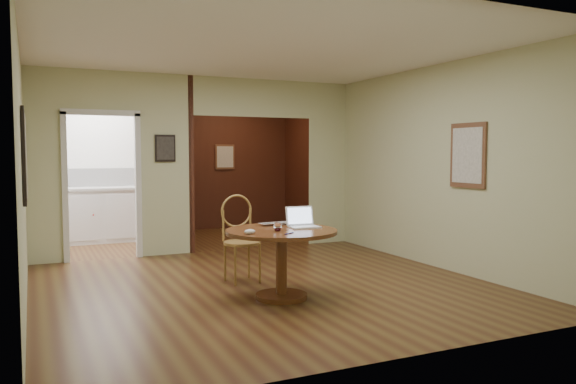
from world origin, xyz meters
name	(u,v)px	position (x,y,z in m)	size (l,w,h in m)	color
floor	(267,287)	(0.00, 0.00, 0.00)	(5.00, 5.00, 0.00)	#442413
room_shell	(165,168)	(-0.47, 3.10, 1.29)	(5.20, 7.50, 5.00)	white
dining_table	(281,247)	(-0.06, -0.55, 0.54)	(1.17, 1.17, 0.73)	#5C2A17
chair	(240,233)	(-0.18, 0.41, 0.57)	(0.46, 0.46, 1.03)	#A37939
open_laptop	(302,221)	(0.23, -0.46, 0.79)	(0.33, 0.29, 0.22)	white
closed_laptop	(278,224)	(0.04, -0.23, 0.75)	(0.37, 0.23, 0.03)	#A6A6AB
mouse	(250,232)	(-0.48, -0.72, 0.76)	(0.12, 0.07, 0.05)	white
wine_glass	(278,227)	(-0.14, -0.64, 0.78)	(0.08, 0.08, 0.09)	white
pen	(289,233)	(-0.12, -0.86, 0.74)	(0.01, 0.01, 0.16)	#0C0D59
kitchen_cabinet	(101,214)	(-1.35, 4.20, 0.47)	(2.06, 0.60, 0.94)	white
grocery_bag	(142,179)	(-0.65, 4.20, 1.07)	(0.27, 0.23, 0.27)	#C0AE8D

